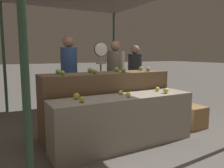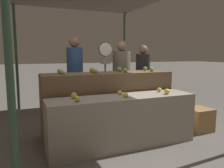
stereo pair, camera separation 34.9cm
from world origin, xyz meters
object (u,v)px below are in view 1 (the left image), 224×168
object	(u,v)px
person_customer_left	(69,72)
produce_scale	(101,65)
wooden_crate_side	(192,117)
person_vendor_at_scale	(116,74)
person_customer_right	(135,73)

from	to	relation	value
person_customer_left	produce_scale	bearing A→B (deg)	130.96
produce_scale	wooden_crate_side	size ratio (longest dim) A/B	3.91
person_vendor_at_scale	wooden_crate_side	bearing A→B (deg)	108.92
person_customer_left	wooden_crate_side	distance (m)	2.59
person_vendor_at_scale	person_customer_left	world-z (taller)	person_customer_left
person_vendor_at_scale	person_customer_left	xyz separation A→B (m)	(-0.95, 0.25, 0.07)
person_vendor_at_scale	person_customer_left	distance (m)	0.99
person_vendor_at_scale	wooden_crate_side	distance (m)	1.77
person_customer_right	produce_scale	bearing A→B (deg)	5.07
wooden_crate_side	produce_scale	bearing A→B (deg)	142.06
person_vendor_at_scale	produce_scale	bearing A→B (deg)	4.36
produce_scale	wooden_crate_side	world-z (taller)	produce_scale
wooden_crate_side	person_vendor_at_scale	bearing A→B (deg)	127.14
produce_scale	wooden_crate_side	bearing A→B (deg)	-37.94
person_vendor_at_scale	person_customer_left	size ratio (longest dim) A/B	0.95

